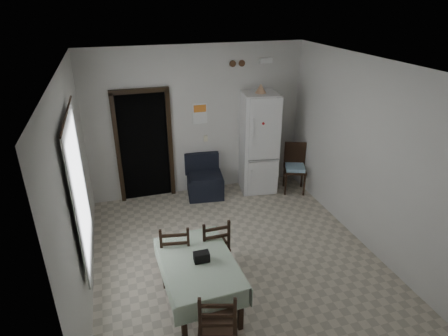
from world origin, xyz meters
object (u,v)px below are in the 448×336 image
navy_seat (205,177)px  fridge (258,143)px  dining_chair_far_right (213,244)px  dining_chair_near_head (218,320)px  corner_chair (295,169)px  dining_chair_far_left (176,251)px  dining_table (199,282)px

navy_seat → fridge: bearing=7.5°
dining_chair_far_right → dining_chair_near_head: (-0.32, -1.34, 0.01)m
navy_seat → corner_chair: (1.79, -0.34, 0.08)m
dining_chair_far_right → dining_chair_far_left: bearing=0.2°
dining_table → dining_chair_far_right: 0.66m
dining_table → dining_chair_near_head: size_ratio=1.37×
dining_chair_far_left → dining_chair_far_right: 0.54m
fridge → dining_chair_near_head: fridge is taller
dining_chair_far_left → corner_chair: bearing=-135.2°
navy_seat → dining_table: size_ratio=0.62×
dining_chair_far_left → dining_chair_near_head: size_ratio=0.99×
navy_seat → dining_chair_far_right: size_ratio=0.88×
fridge → dining_chair_near_head: 4.07m
corner_chair → fridge: bearing=174.4°
dining_chair_far_left → fridge: bearing=-122.6°
dining_table → dining_chair_far_left: (-0.19, 0.55, 0.14)m
dining_chair_far_left → dining_chair_far_right: bearing=-169.3°
dining_chair_far_right → dining_table: bearing=57.6°
dining_table → dining_chair_near_head: dining_chair_near_head is taller
fridge → navy_seat: size_ratio=2.45×
dining_chair_near_head → dining_table: bearing=-71.2°
navy_seat → dining_chair_far_left: bearing=-106.2°
fridge → dining_chair_far_right: (-1.55, -2.24, -0.54)m
fridge → dining_chair_far_left: bearing=-124.9°
navy_seat → dining_chair_far_right: (-0.45, -2.24, 0.06)m
fridge → corner_chair: (0.69, -0.34, -0.51)m
dining_table → corner_chair: bearing=40.8°
navy_seat → dining_table: bearing=-98.4°
navy_seat → corner_chair: bearing=-3.2°
navy_seat → dining_table: (-0.79, -2.79, -0.07)m
fridge → navy_seat: fridge is taller
corner_chair → dining_chair_far_right: size_ratio=1.06×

